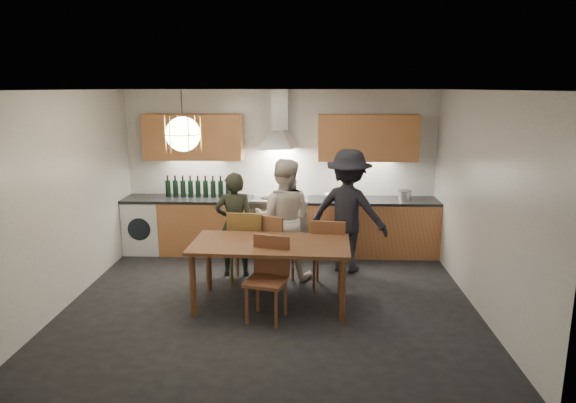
{
  "coord_description": "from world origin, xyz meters",
  "views": [
    {
      "loc": [
        0.46,
        -6.0,
        2.63
      ],
      "look_at": [
        0.2,
        0.4,
        1.2
      ],
      "focal_mm": 32.0,
      "sensor_mm": 36.0,
      "label": 1
    }
  ],
  "objects_px": {
    "wine_bottles": "(198,187)",
    "person_left": "(235,225)",
    "person_right": "(348,211)",
    "person_mid": "(283,219)",
    "dining_table": "(271,250)",
    "chair_front": "(269,272)",
    "mixing_bowl": "(335,197)",
    "chair_back_left": "(246,243)",
    "stock_pot": "(405,195)"
  },
  "relations": [
    {
      "from": "chair_front",
      "to": "person_right",
      "type": "xyz_separation_m",
      "value": [
        1.02,
        1.61,
        0.34
      ]
    },
    {
      "from": "person_left",
      "to": "wine_bottles",
      "type": "height_order",
      "value": "person_left"
    },
    {
      "from": "stock_pot",
      "to": "wine_bottles",
      "type": "height_order",
      "value": "wine_bottles"
    },
    {
      "from": "chair_back_left",
      "to": "person_mid",
      "type": "xyz_separation_m",
      "value": [
        0.49,
        0.3,
        0.26
      ]
    },
    {
      "from": "stock_pot",
      "to": "chair_front",
      "type": "bearing_deg",
      "value": -129.72
    },
    {
      "from": "stock_pot",
      "to": "dining_table",
      "type": "bearing_deg",
      "value": -133.85
    },
    {
      "from": "person_mid",
      "to": "stock_pot",
      "type": "distance_m",
      "value": 2.14
    },
    {
      "from": "stock_pot",
      "to": "person_left",
      "type": "bearing_deg",
      "value": -157.95
    },
    {
      "from": "person_mid",
      "to": "stock_pot",
      "type": "relative_size",
      "value": 8.34
    },
    {
      "from": "dining_table",
      "to": "person_mid",
      "type": "height_order",
      "value": "person_mid"
    },
    {
      "from": "chair_back_left",
      "to": "person_right",
      "type": "bearing_deg",
      "value": -152.33
    },
    {
      "from": "person_right",
      "to": "person_mid",
      "type": "bearing_deg",
      "value": 40.48
    },
    {
      "from": "chair_front",
      "to": "person_mid",
      "type": "height_order",
      "value": "person_mid"
    },
    {
      "from": "dining_table",
      "to": "mixing_bowl",
      "type": "distance_m",
      "value": 2.24
    },
    {
      "from": "person_right",
      "to": "dining_table",
      "type": "bearing_deg",
      "value": 73.65
    },
    {
      "from": "chair_back_left",
      "to": "chair_front",
      "type": "distance_m",
      "value": 1.07
    },
    {
      "from": "chair_front",
      "to": "mixing_bowl",
      "type": "bearing_deg",
      "value": 84.28
    },
    {
      "from": "person_left",
      "to": "chair_back_left",
      "type": "bearing_deg",
      "value": 115.22
    },
    {
      "from": "chair_front",
      "to": "person_left",
      "type": "bearing_deg",
      "value": 128.08
    },
    {
      "from": "chair_back_left",
      "to": "stock_pot",
      "type": "bearing_deg",
      "value": -145.63
    },
    {
      "from": "dining_table",
      "to": "chair_back_left",
      "type": "height_order",
      "value": "chair_back_left"
    },
    {
      "from": "chair_front",
      "to": "person_right",
      "type": "bearing_deg",
      "value": 72.06
    },
    {
      "from": "person_right",
      "to": "person_left",
      "type": "bearing_deg",
      "value": 31.93
    },
    {
      "from": "chair_back_left",
      "to": "person_right",
      "type": "height_order",
      "value": "person_right"
    },
    {
      "from": "wine_bottles",
      "to": "dining_table",
      "type": "bearing_deg",
      "value": -58.03
    },
    {
      "from": "chair_front",
      "to": "person_mid",
      "type": "xyz_separation_m",
      "value": [
        0.11,
        1.31,
        0.29
      ]
    },
    {
      "from": "chair_back_left",
      "to": "stock_pot",
      "type": "xyz_separation_m",
      "value": [
        2.35,
        1.36,
        0.39
      ]
    },
    {
      "from": "mixing_bowl",
      "to": "stock_pot",
      "type": "distance_m",
      "value": 1.09
    },
    {
      "from": "person_left",
      "to": "stock_pot",
      "type": "relative_size",
      "value": 7.38
    },
    {
      "from": "person_mid",
      "to": "person_right",
      "type": "xyz_separation_m",
      "value": [
        0.92,
        0.31,
        0.05
      ]
    },
    {
      "from": "dining_table",
      "to": "person_right",
      "type": "distance_m",
      "value": 1.66
    },
    {
      "from": "wine_bottles",
      "to": "person_left",
      "type": "bearing_deg",
      "value": -56.13
    },
    {
      "from": "mixing_bowl",
      "to": "stock_pot",
      "type": "relative_size",
      "value": 1.63
    },
    {
      "from": "dining_table",
      "to": "chair_front",
      "type": "relative_size",
      "value": 2.02
    },
    {
      "from": "dining_table",
      "to": "person_left",
      "type": "relative_size",
      "value": 1.3
    },
    {
      "from": "person_left",
      "to": "stock_pot",
      "type": "distance_m",
      "value": 2.76
    },
    {
      "from": "person_left",
      "to": "person_right",
      "type": "xyz_separation_m",
      "value": [
        1.61,
        0.28,
        0.14
      ]
    },
    {
      "from": "chair_front",
      "to": "stock_pot",
      "type": "relative_size",
      "value": 4.74
    },
    {
      "from": "person_left",
      "to": "person_right",
      "type": "height_order",
      "value": "person_right"
    },
    {
      "from": "person_right",
      "to": "wine_bottles",
      "type": "distance_m",
      "value": 2.5
    },
    {
      "from": "dining_table",
      "to": "person_right",
      "type": "relative_size",
      "value": 1.09
    },
    {
      "from": "person_mid",
      "to": "wine_bottles",
      "type": "relative_size",
      "value": 1.59
    },
    {
      "from": "person_right",
      "to": "stock_pot",
      "type": "xyz_separation_m",
      "value": [
        0.94,
        0.75,
        0.08
      ]
    },
    {
      "from": "chair_back_left",
      "to": "wine_bottles",
      "type": "bearing_deg",
      "value": -52.43
    },
    {
      "from": "dining_table",
      "to": "mixing_bowl",
      "type": "relative_size",
      "value": 5.86
    },
    {
      "from": "chair_back_left",
      "to": "person_mid",
      "type": "height_order",
      "value": "person_mid"
    },
    {
      "from": "dining_table",
      "to": "stock_pot",
      "type": "distance_m",
      "value": 2.85
    },
    {
      "from": "mixing_bowl",
      "to": "wine_bottles",
      "type": "bearing_deg",
      "value": 177.96
    },
    {
      "from": "wine_bottles",
      "to": "person_mid",
      "type": "bearing_deg",
      "value": -38.41
    },
    {
      "from": "chair_front",
      "to": "wine_bottles",
      "type": "distance_m",
      "value": 2.83
    }
  ]
}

